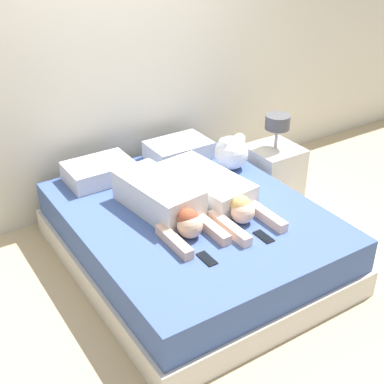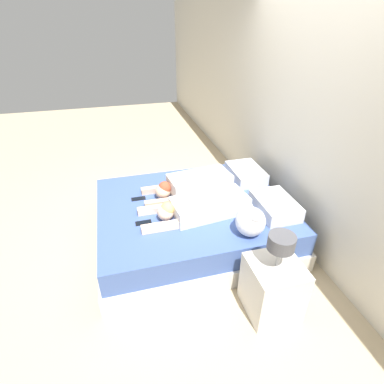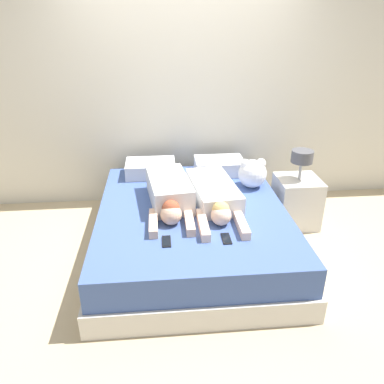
# 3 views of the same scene
# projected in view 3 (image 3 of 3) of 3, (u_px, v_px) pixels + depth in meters

# --- Properties ---
(ground_plane) EXTENTS (12.00, 12.00, 0.00)m
(ground_plane) POSITION_uv_depth(u_px,v_px,m) (192.00, 250.00, 3.59)
(ground_plane) COLOR tan
(wall_back) EXTENTS (12.00, 0.06, 2.60)m
(wall_back) POSITION_uv_depth(u_px,v_px,m) (182.00, 89.00, 4.11)
(wall_back) COLOR beige
(wall_back) RESTS_ON ground_plane
(bed) EXTENTS (1.73, 2.09, 0.46)m
(bed) POSITION_uv_depth(u_px,v_px,m) (192.00, 229.00, 3.49)
(bed) COLOR beige
(bed) RESTS_ON ground_plane
(pillow_head_left) EXTENTS (0.53, 0.37, 0.15)m
(pillow_head_left) POSITION_uv_depth(u_px,v_px,m) (151.00, 168.00, 4.05)
(pillow_head_left) COLOR silver
(pillow_head_left) RESTS_ON bed
(pillow_head_right) EXTENTS (0.53, 0.37, 0.15)m
(pillow_head_right) POSITION_uv_depth(u_px,v_px,m) (219.00, 166.00, 4.11)
(pillow_head_right) COLOR silver
(pillow_head_right) RESTS_ON bed
(person_left) EXTENTS (0.43, 1.03, 0.23)m
(person_left) POSITION_uv_depth(u_px,v_px,m) (169.00, 194.00, 3.39)
(person_left) COLOR silver
(person_left) RESTS_ON bed
(person_right) EXTENTS (0.45, 1.15, 0.20)m
(person_right) POSITION_uv_depth(u_px,v_px,m) (214.00, 195.00, 3.41)
(person_right) COLOR silver
(person_right) RESTS_ON bed
(cell_phone_left) EXTENTS (0.07, 0.16, 0.01)m
(cell_phone_left) POSITION_uv_depth(u_px,v_px,m) (166.00, 241.00, 2.86)
(cell_phone_left) COLOR black
(cell_phone_left) RESTS_ON bed
(cell_phone_right) EXTENTS (0.07, 0.16, 0.01)m
(cell_phone_right) POSITION_uv_depth(u_px,v_px,m) (226.00, 239.00, 2.90)
(cell_phone_right) COLOR black
(cell_phone_right) RESTS_ON bed
(plush_toy) EXTENTS (0.28, 0.28, 0.30)m
(plush_toy) POSITION_uv_depth(u_px,v_px,m) (252.00, 173.00, 3.74)
(plush_toy) COLOR white
(plush_toy) RESTS_ON bed
(nightstand) EXTENTS (0.43, 0.43, 0.83)m
(nightstand) POSITION_uv_depth(u_px,v_px,m) (296.00, 199.00, 3.93)
(nightstand) COLOR beige
(nightstand) RESTS_ON ground_plane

